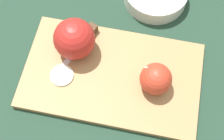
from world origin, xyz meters
name	(u,v)px	position (x,y,z in m)	size (l,w,h in m)	color
ground_plane	(112,77)	(0.00, 0.00, 0.00)	(4.00, 4.00, 0.00)	#1E3828
cutting_board	(112,75)	(0.00, 0.00, 0.01)	(0.40, 0.26, 0.02)	#A37A4C
apple_half_left	(156,77)	(-0.09, 0.00, 0.05)	(0.07, 0.07, 0.07)	red
apple_half_right	(75,39)	(0.09, -0.04, 0.06)	(0.09, 0.09, 0.09)	red
knife	(85,38)	(0.08, -0.06, 0.02)	(0.06, 0.14, 0.02)	silver
apple_slice	(62,75)	(0.10, 0.03, 0.02)	(0.05, 0.05, 0.00)	#EFE5C6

